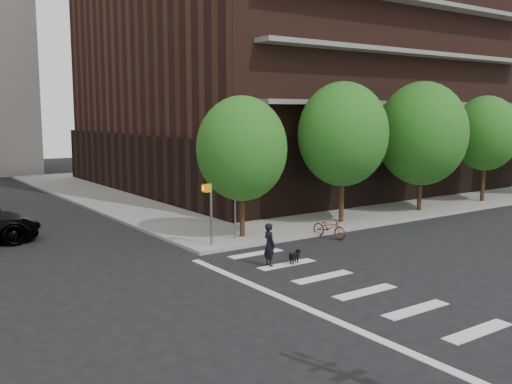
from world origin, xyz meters
TOP-DOWN VIEW (x-y plane):
  - ground at (0.00, 0.00)m, footprint 120.00×120.00m
  - sidewalk_ne at (20.50, 23.50)m, footprint 39.00×33.00m
  - crosswalk at (2.21, -0.00)m, footprint 3.85×13.00m
  - tree_a at (4.00, 8.50)m, footprint 4.00×4.00m
  - tree_b at (10.00, 8.50)m, footprint 4.50×4.50m
  - tree_c at (16.00, 8.50)m, footprint 5.00×5.00m
  - tree_d at (22.00, 8.50)m, footprint 4.00×4.00m
  - pedestrian_signal at (2.32, 7.92)m, footprint 2.18×0.67m
  - scooter at (7.38, 6.50)m, footprint 0.92×1.90m
  - dog_walker at (2.35, 4.22)m, footprint 0.62×0.43m
  - dog at (3.32, 3.93)m, footprint 0.59×0.31m

SIDE VIEW (x-z plane):
  - ground at x=0.00m, z-range 0.00..0.00m
  - crosswalk at x=2.21m, z-range 0.00..0.01m
  - sidewalk_ne at x=20.50m, z-range 0.00..0.15m
  - dog at x=3.32m, z-range 0.06..0.56m
  - scooter at x=7.38m, z-range 0.00..0.96m
  - dog_walker at x=2.35m, z-range 0.00..1.61m
  - pedestrian_signal at x=2.32m, z-range 0.55..3.15m
  - tree_a at x=4.00m, z-range 1.09..6.99m
  - tree_d at x=22.00m, z-range 1.24..7.44m
  - tree_c at x=16.00m, z-range 1.05..7.85m
  - tree_b at x=10.00m, z-range 1.22..7.87m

